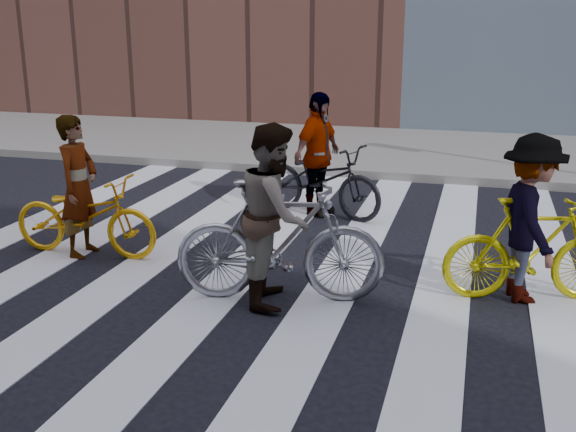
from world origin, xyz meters
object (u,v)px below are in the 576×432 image
at_px(bike_yellow_right, 532,250).
at_px(bike_dark_rear, 321,179).
at_px(bike_silver_mid, 280,242).
at_px(rider_right, 530,219).
at_px(rider_rear, 317,154).
at_px(bike_yellow_left, 85,216).
at_px(rider_left, 78,186).
at_px(rider_mid, 275,214).

height_order(bike_yellow_right, bike_dark_rear, bike_yellow_right).
bearing_deg(bike_dark_rear, bike_yellow_right, -111.95).
bearing_deg(bike_silver_mid, rider_right, -84.83).
bearing_deg(rider_rear, bike_silver_mid, -153.14).
relative_size(bike_yellow_left, bike_yellow_right, 1.05).
bearing_deg(bike_dark_rear, rider_rear, 109.84).
xyz_separation_m(rider_left, rider_rear, (2.25, 2.44, 0.04)).
bearing_deg(rider_right, rider_mid, 92.56).
distance_m(bike_silver_mid, bike_yellow_right, 2.46).
distance_m(bike_dark_rear, rider_left, 3.36).
height_order(bike_yellow_left, rider_mid, rider_mid).
bearing_deg(bike_yellow_right, bike_yellow_left, 76.38).
relative_size(bike_dark_rear, rider_right, 1.18).
bearing_deg(rider_mid, rider_right, -85.16).
bearing_deg(rider_mid, bike_yellow_right, -85.49).
distance_m(bike_dark_rear, rider_right, 3.59).
xyz_separation_m(bike_yellow_left, rider_mid, (2.53, -0.67, 0.40)).
xyz_separation_m(bike_silver_mid, rider_rear, (-0.38, 3.11, 0.26)).
xyz_separation_m(bike_yellow_left, bike_dark_rear, (2.25, 2.44, 0.04)).
distance_m(bike_silver_mid, rider_rear, 3.14).
distance_m(rider_mid, rider_rear, 3.13).
relative_size(bike_dark_rear, rider_rear, 1.13).
relative_size(rider_right, rider_rear, 0.95).
bearing_deg(bike_dark_rear, rider_mid, -154.96).
relative_size(rider_mid, rider_right, 1.06).
bearing_deg(rider_mid, bike_silver_mid, -101.71).
bearing_deg(bike_silver_mid, rider_left, 64.00).
height_order(bike_silver_mid, bike_yellow_right, bike_silver_mid).
xyz_separation_m(rider_right, rider_rear, (-2.69, 2.41, 0.04)).
relative_size(bike_silver_mid, bike_dark_rear, 1.04).
relative_size(bike_yellow_right, rider_mid, 0.98).
bearing_deg(bike_silver_mid, rider_rear, -4.68).
height_order(rider_right, rider_rear, rider_rear).
distance_m(bike_yellow_left, bike_dark_rear, 3.32).
bearing_deg(rider_rear, bike_dark_rear, -70.16).
relative_size(bike_dark_rear, rider_left, 1.18).
bearing_deg(bike_yellow_right, bike_silver_mid, 92.56).
relative_size(bike_yellow_left, rider_right, 1.10).
height_order(bike_silver_mid, rider_left, rider_left).
xyz_separation_m(bike_yellow_left, bike_yellow_right, (4.94, 0.03, 0.04)).
bearing_deg(bike_silver_mid, rider_mid, 78.29).
relative_size(bike_yellow_right, rider_left, 1.05).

